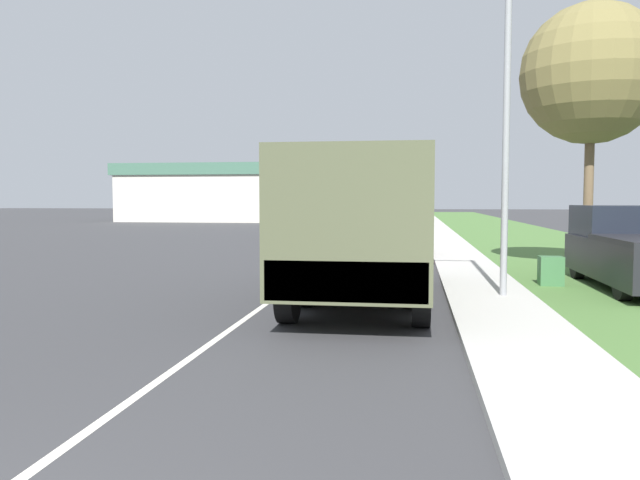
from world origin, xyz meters
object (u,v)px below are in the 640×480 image
object	(u,v)px
military_truck	(365,221)
car_third_ahead	(348,219)
lamp_post	(496,94)
car_fourth_ahead	(359,215)
car_nearest_ahead	(384,235)
car_second_ahead	(322,226)
car_farthest_ahead	(372,212)
pickup_truck	(636,250)

from	to	relation	value
military_truck	car_third_ahead	world-z (taller)	military_truck
military_truck	lamp_post	bearing A→B (deg)	11.60
car_fourth_ahead	car_third_ahead	bearing A→B (deg)	-87.78
car_nearest_ahead	lamp_post	size ratio (longest dim) A/B	0.61
car_second_ahead	car_farthest_ahead	bearing A→B (deg)	90.02
car_farthest_ahead	lamp_post	bearing A→B (deg)	-83.82
military_truck	car_third_ahead	bearing A→B (deg)	96.65
car_second_ahead	pickup_truck	bearing A→B (deg)	-59.08
military_truck	pickup_truck	size ratio (longest dim) A/B	1.40
car_second_ahead	car_third_ahead	distance (m)	9.19
car_fourth_ahead	lamp_post	world-z (taller)	lamp_post
car_third_ahead	car_second_ahead	bearing A→B (deg)	-92.52
military_truck	car_second_ahead	xyz separation A→B (m)	(-3.74, 19.47, -0.98)
car_fourth_ahead	pickup_truck	xyz separation A→B (m)	(10.14, -41.85, 0.28)
military_truck	pickup_truck	xyz separation A→B (m)	(6.17, 2.92, -0.75)
car_nearest_ahead	car_farthest_ahead	distance (m)	48.99
car_farthest_ahead	car_third_ahead	bearing A→B (deg)	-89.22
military_truck	car_nearest_ahead	bearing A→B (deg)	90.55
car_third_ahead	car_farthest_ahead	bearing A→B (deg)	90.78
military_truck	car_farthest_ahead	distance (m)	59.42
car_nearest_ahead	car_third_ahead	distance (m)	18.50
car_third_ahead	car_farthest_ahead	distance (m)	30.65
car_farthest_ahead	pickup_truck	distance (m)	57.25
lamp_post	car_fourth_ahead	bearing A→B (deg)	98.45
military_truck	lamp_post	distance (m)	3.69
car_nearest_ahead	car_fourth_ahead	bearing A→B (deg)	96.42
car_third_ahead	lamp_post	size ratio (longest dim) A/B	0.65
car_second_ahead	car_fourth_ahead	world-z (taller)	car_second_ahead
military_truck	car_fourth_ahead	world-z (taller)	military_truck
car_second_ahead	car_third_ahead	bearing A→B (deg)	87.48
military_truck	car_second_ahead	world-z (taller)	military_truck
car_nearest_ahead	car_second_ahead	world-z (taller)	car_nearest_ahead
military_truck	lamp_post	size ratio (longest dim) A/B	1.11
car_fourth_ahead	lamp_post	bearing A→B (deg)	-81.55
military_truck	car_third_ahead	xyz separation A→B (m)	(-3.34, 28.65, -0.89)
military_truck	car_farthest_ahead	size ratio (longest dim) A/B	1.86
military_truck	pickup_truck	world-z (taller)	military_truck
military_truck	car_fourth_ahead	xyz separation A→B (m)	(-3.97, 44.77, -1.03)
car_third_ahead	pickup_truck	world-z (taller)	pickup_truck
car_fourth_ahead	car_farthest_ahead	bearing A→B (deg)	89.18
car_second_ahead	car_fourth_ahead	size ratio (longest dim) A/B	0.95
military_truck	car_nearest_ahead	xyz separation A→B (m)	(-0.10, 10.44, -0.89)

